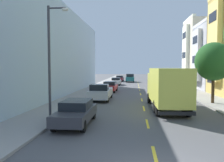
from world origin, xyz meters
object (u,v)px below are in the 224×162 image
parked_pickup_silver (101,92)px  parked_sedan_white (116,81)px  parked_sedan_charcoal (76,112)px  parked_suv_champagne (166,82)px  street_tree_second (214,62)px  parked_sedan_red (110,86)px  parked_sedan_burgundy (120,78)px  parked_pickup_orange (160,80)px  street_lamp (51,54)px  parked_hatchback_forest (155,78)px  moving_teal_sedan (130,78)px  delivery_box_truck (167,86)px  parked_pickup_black (173,87)px

parked_pickup_silver → parked_sedan_white: (-0.10, 20.45, -0.08)m
parked_sedan_charcoal → parked_suv_champagne: (8.60, 23.81, 0.24)m
street_tree_second → parked_sedan_red: bearing=137.3°
parked_suv_champagne → parked_sedan_burgundy: bearing=115.7°
parked_sedan_charcoal → parked_pickup_orange: size_ratio=0.84×
street_lamp → parked_hatchback_forest: bearing=76.4°
street_lamp → parked_sedan_burgundy: size_ratio=1.55×
parked_suv_champagne → street_lamp: bearing=-114.0°
parked_sedan_red → parked_suv_champagne: parked_suv_champagne is taller
parked_sedan_charcoal → parked_pickup_orange: bearing=75.2°
parked_sedan_red → moving_teal_sedan: size_ratio=0.95×
street_tree_second → street_lamp: bearing=-148.0°
street_tree_second → delivery_box_truck: size_ratio=0.70×
delivery_box_truck → parked_suv_champagne: 18.64m
parked_sedan_burgundy → parked_suv_champagne: size_ratio=0.94×
parked_pickup_orange → street_lamp: bearing=-107.9°
parked_sedan_charcoal → parked_pickup_orange: parked_pickup_orange is taller
parked_pickup_silver → parked_suv_champagne: 16.24m
street_lamp → moving_teal_sedan: size_ratio=1.47×
parked_pickup_black → parked_sedan_red: 8.55m
street_lamp → parked_sedan_charcoal: bearing=-21.0°
parked_sedan_charcoal → moving_teal_sedan: moving_teal_sedan is taller
parked_pickup_silver → parked_pickup_black: bearing=39.7°
parked_hatchback_forest → moving_teal_sedan: size_ratio=0.84×
parked_pickup_silver → parked_sedan_charcoal: (0.03, -10.06, -0.08)m
street_tree_second → parked_sedan_red: (-10.62, 9.81, -3.19)m
street_tree_second → parked_pickup_silver: bearing=171.0°
parked_sedan_white → parked_hatchback_forest: size_ratio=1.12×
parked_pickup_silver → parked_hatchback_forest: bearing=75.4°
parked_sedan_red → parked_pickup_orange: bearing=59.2°
parked_pickup_black → moving_teal_sedan: (-6.07, 22.71, 0.16)m
street_tree_second → parked_pickup_silver: street_tree_second is taller
parked_sedan_charcoal → moving_teal_sedan: bearing=86.5°
delivery_box_truck → parked_pickup_orange: delivery_box_truck is taller
street_tree_second → parked_pickup_silver: (-10.68, 1.69, -3.11)m
parked_pickup_orange → parked_sedan_red: 16.77m
parked_pickup_orange → parked_sedan_burgundy: bearing=133.0°
parked_sedan_charcoal → parked_suv_champagne: parked_suv_champagne is taller
delivery_box_truck → parked_hatchback_forest: size_ratio=1.96×
delivery_box_truck → street_tree_second: bearing=33.2°
parked_sedan_burgundy → parked_sedan_red: 23.80m
street_tree_second → parked_sedan_burgundy: bearing=107.8°
parked_hatchback_forest → parked_suv_champagne: 19.21m
street_lamp → parked_sedan_burgundy: bearing=87.8°
street_tree_second → parked_sedan_red: size_ratio=1.22×
parked_pickup_silver → parked_sedan_white: 20.45m
parked_suv_champagne → moving_teal_sedan: bearing=110.9°
moving_teal_sedan → parked_sedan_red: bearing=-96.4°
parked_pickup_orange → parked_suv_champagne: (-0.01, -8.77, 0.16)m
parked_hatchback_forest → parked_sedan_charcoal: bearing=-101.3°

